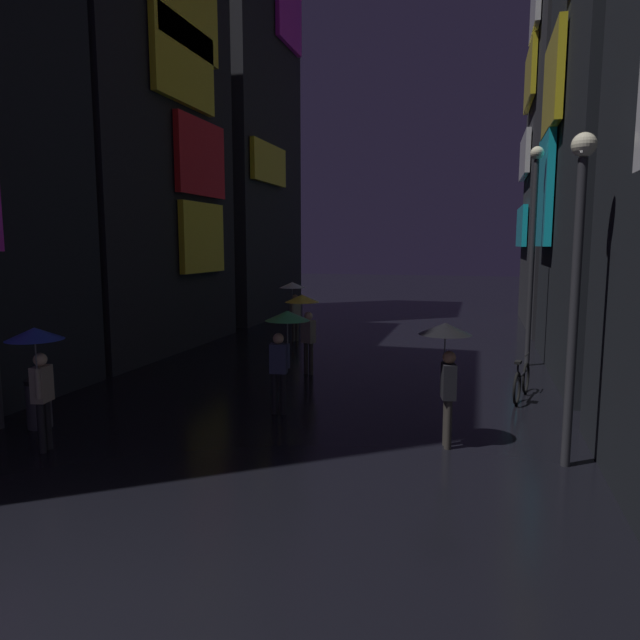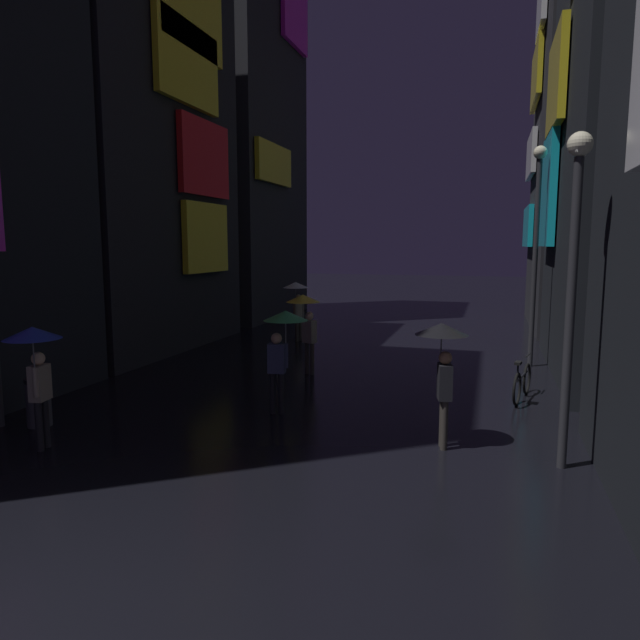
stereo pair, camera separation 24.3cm
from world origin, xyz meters
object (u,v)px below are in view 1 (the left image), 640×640
object	(u,v)px
streetlamp_right_far	(533,233)
trash_bin	(39,403)
bicycle_parked_at_storefront	(521,382)
pedestrian_foreground_right_clear	(293,295)
pedestrian_foreground_left_green	(285,333)
pedestrian_midstreet_left_blue	(37,354)
streetlamp_right_near	(577,261)
pedestrian_midstreet_centre_yellow	(304,312)
pedestrian_far_right_black	(446,350)

from	to	relation	value
streetlamp_right_far	trash_bin	world-z (taller)	streetlamp_right_far
bicycle_parked_at_storefront	pedestrian_foreground_right_clear	bearing A→B (deg)	141.63
pedestrian_foreground_left_green	pedestrian_midstreet_left_blue	distance (m)	4.47
streetlamp_right_near	trash_bin	bearing A→B (deg)	-175.98
pedestrian_midstreet_centre_yellow	trash_bin	xyz separation A→B (m)	(-3.48, -5.64, -1.20)
pedestrian_foreground_right_clear	bicycle_parked_at_storefront	xyz separation A→B (m)	(7.26, -5.75, -1.28)
streetlamp_right_near	bicycle_parked_at_storefront	bearing A→B (deg)	95.87
trash_bin	streetlamp_right_far	bearing A→B (deg)	41.89
pedestrian_midstreet_left_blue	pedestrian_midstreet_centre_yellow	xyz separation A→B (m)	(2.44, 6.75, 0.00)
pedestrian_foreground_right_clear	pedestrian_midstreet_centre_yellow	bearing A→B (deg)	-68.48
pedestrian_far_right_black	bicycle_parked_at_storefront	size ratio (longest dim) A/B	1.19
pedestrian_midstreet_centre_yellow	bicycle_parked_at_storefront	size ratio (longest dim) A/B	1.19
trash_bin	pedestrian_far_right_black	bearing A→B (deg)	8.53
pedestrian_midstreet_left_blue	streetlamp_right_near	bearing A→B (deg)	12.05
pedestrian_midstreet_left_blue	trash_bin	size ratio (longest dim) A/B	2.28
pedestrian_foreground_right_clear	pedestrian_midstreet_left_blue	bearing A→B (deg)	-92.92
pedestrian_far_right_black	pedestrian_foreground_right_clear	size ratio (longest dim) A/B	1.00
streetlamp_right_far	trash_bin	size ratio (longest dim) A/B	6.53
pedestrian_midstreet_centre_yellow	streetlamp_right_far	xyz separation A→B (m)	(5.82, 2.70, 2.08)
streetlamp_right_far	pedestrian_far_right_black	bearing A→B (deg)	-104.67
streetlamp_right_far	streetlamp_right_near	bearing A→B (deg)	-90.00
trash_bin	streetlamp_right_near	bearing A→B (deg)	4.02
pedestrian_midstreet_left_blue	streetlamp_right_far	distance (m)	12.72
bicycle_parked_at_storefront	streetlamp_right_far	size ratio (longest dim) A/B	0.29
pedestrian_foreground_left_green	pedestrian_far_right_black	size ratio (longest dim) A/B	1.00
pedestrian_far_right_black	streetlamp_right_near	bearing A→B (deg)	-13.59
pedestrian_midstreet_left_blue	streetlamp_right_far	bearing A→B (deg)	48.88
pedestrian_far_right_black	streetlamp_right_far	xyz separation A→B (m)	(1.89, 7.23, 2.08)
pedestrian_foreground_right_clear	bicycle_parked_at_storefront	bearing A→B (deg)	-38.37
pedestrian_midstreet_left_blue	trash_bin	distance (m)	1.94
bicycle_parked_at_storefront	streetlamp_right_far	xyz separation A→B (m)	(0.40, 3.76, 3.36)
pedestrian_foreground_left_green	bicycle_parked_at_storefront	size ratio (longest dim) A/B	1.19
pedestrian_foreground_left_green	bicycle_parked_at_storefront	world-z (taller)	pedestrian_foreground_left_green
pedestrian_midstreet_centre_yellow	pedestrian_foreground_left_green	bearing A→B (deg)	-79.01
pedestrian_foreground_right_clear	streetlamp_right_near	size ratio (longest dim) A/B	0.42
pedestrian_foreground_left_green	trash_bin	xyz separation A→B (m)	(-4.17, -2.08, -1.20)
bicycle_parked_at_storefront	streetlamp_right_far	distance (m)	5.06
pedestrian_foreground_left_green	pedestrian_foreground_right_clear	size ratio (longest dim) A/B	1.00
streetlamp_right_near	pedestrian_foreground_right_clear	bearing A→B (deg)	128.38
pedestrian_midstreet_left_blue	pedestrian_far_right_black	xyz separation A→B (m)	(6.36, 2.22, 0.00)
pedestrian_midstreet_centre_yellow	bicycle_parked_at_storefront	xyz separation A→B (m)	(5.41, -1.06, -1.28)
pedestrian_midstreet_centre_yellow	streetlamp_right_near	world-z (taller)	streetlamp_right_near
trash_bin	pedestrian_foreground_right_clear	bearing A→B (deg)	81.02
trash_bin	pedestrian_midstreet_centre_yellow	bearing A→B (deg)	58.28
pedestrian_midstreet_left_blue	pedestrian_midstreet_centre_yellow	bearing A→B (deg)	70.15
streetlamp_right_near	streetlamp_right_far	distance (m)	7.71
pedestrian_foreground_left_green	trash_bin	world-z (taller)	pedestrian_foreground_left_green
pedestrian_far_right_black	bicycle_parked_at_storefront	world-z (taller)	pedestrian_far_right_black
pedestrian_midstreet_centre_yellow	pedestrian_midstreet_left_blue	bearing A→B (deg)	-109.85
pedestrian_midstreet_centre_yellow	pedestrian_foreground_right_clear	distance (m)	5.05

